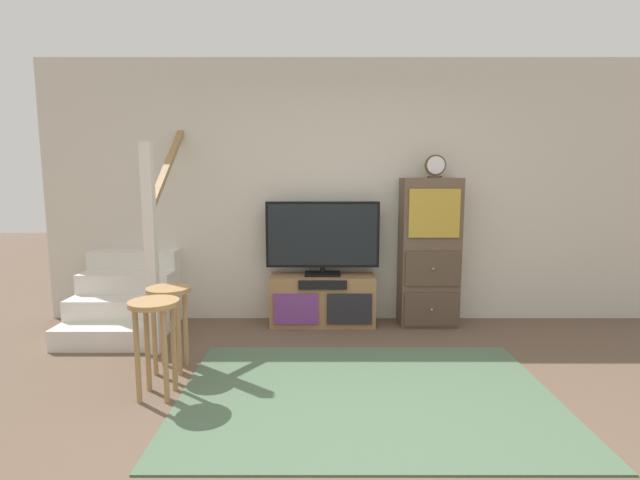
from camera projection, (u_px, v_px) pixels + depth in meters
ground_plane at (377, 444)px, 2.70m from camera, size 20.00×20.00×0.00m
back_wall at (351, 192)px, 4.96m from camera, size 6.40×0.12×2.70m
area_rug at (367, 395)px, 3.30m from camera, size 2.60×1.80×0.01m
media_console at (323, 300)px, 4.84m from camera, size 1.06×0.38×0.51m
television at (323, 236)px, 4.77m from camera, size 1.15×0.22×0.75m
side_cabinet at (429, 253)px, 4.78m from camera, size 0.58×0.38×1.50m
desk_clock at (436, 166)px, 4.65m from camera, size 0.20×0.08×0.23m
staircase at (134, 289)px, 4.84m from camera, size 1.00×1.36×2.20m
bar_stool_near at (155, 325)px, 3.22m from camera, size 0.34×0.34×0.68m
bar_stool_far at (170, 308)px, 3.67m from camera, size 0.34×0.34×0.67m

